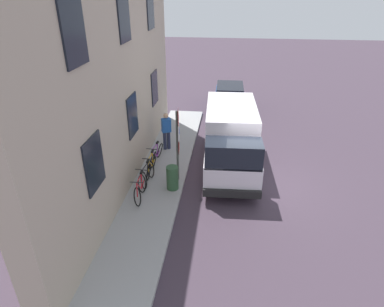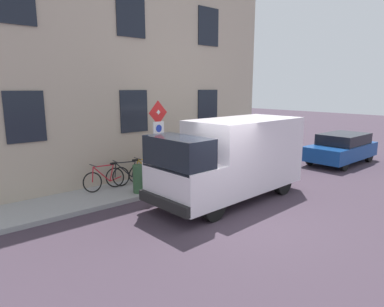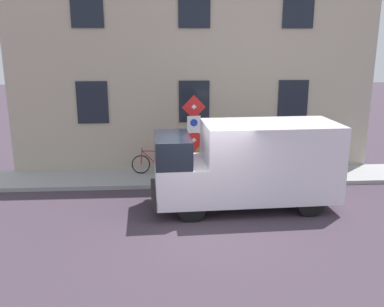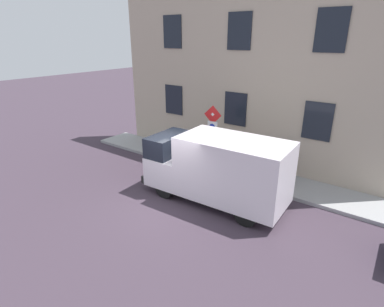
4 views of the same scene
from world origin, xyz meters
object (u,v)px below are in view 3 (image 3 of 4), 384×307
Objects in this scene: delivery_van at (249,163)px; bicycle_orange at (201,162)px; sign_post_stacked at (194,130)px; pedestrian at (264,147)px; bicycle_black at (178,162)px; litter_bin at (174,169)px; bicycle_purple at (224,162)px; bicycle_red at (155,163)px.

delivery_van is 3.36m from bicycle_orange.
delivery_van is at bearing 109.23° from bicycle_orange.
pedestrian is (0.97, -2.58, -0.85)m from sign_post_stacked.
delivery_van is 3.72m from bicycle_black.
bicycle_black is at bearing 21.93° from sign_post_stacked.
pedestrian is 3.37m from litter_bin.
bicycle_purple is 1.00× the size of bicycle_red.
bicycle_black is 1.91× the size of litter_bin.
sign_post_stacked is 3.13× the size of litter_bin.
delivery_van is (-1.90, -1.46, -0.59)m from sign_post_stacked.
bicycle_red is 1.00× the size of pedestrian.
pedestrian is (-0.20, -2.22, 0.56)m from bicycle_orange.
sign_post_stacked is 2.88m from pedestrian.
litter_bin reaches higher than bicycle_black.
litter_bin is at bearing 169.93° from pedestrian.
bicycle_black is at bearing -10.32° from litter_bin.
bicycle_red is at bearing 48.09° from sign_post_stacked.
delivery_van reaches higher than pedestrian.
litter_bin is (-1.02, 0.19, 0.08)m from bicycle_black.
pedestrian is (-0.20, -3.88, 0.56)m from bicycle_red.
bicycle_black is 1.04m from litter_bin.
bicycle_red is 3.93m from pedestrian.
bicycle_purple is (1.17, -1.19, -1.41)m from sign_post_stacked.
bicycle_black is (-0.00, 1.66, 0.00)m from bicycle_purple.
bicycle_black is at bearing -60.31° from delivery_van.
bicycle_black is 1.00× the size of pedestrian.
pedestrian is at bearing 174.90° from bicycle_red.
sign_post_stacked reaches higher than bicycle_red.
bicycle_orange is 0.83m from bicycle_black.
sign_post_stacked is 1.64× the size of bicycle_red.
delivery_van is at bearing -133.97° from litter_bin.
bicycle_orange and bicycle_red have the same top height.
bicycle_purple is 1.91× the size of litter_bin.
bicycle_black is (0.00, 0.83, 0.00)m from bicycle_orange.
bicycle_purple is 1.51m from pedestrian.
sign_post_stacked reaches higher than litter_bin.
sign_post_stacked is 2.25m from bicycle_red.
delivery_van is 3.16× the size of bicycle_orange.
bicycle_orange is at bearing -17.14° from sign_post_stacked.
delivery_van reaches higher than bicycle_red.
bicycle_purple and bicycle_orange have the same top height.
bicycle_black is 1.00× the size of bicycle_red.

